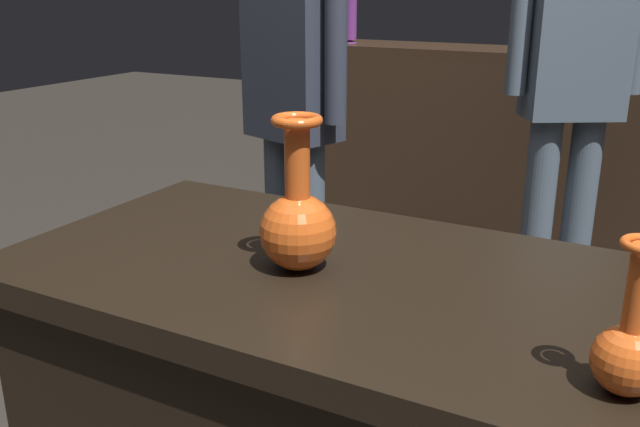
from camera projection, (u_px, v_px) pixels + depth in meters
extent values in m
cube|color=black|center=(342.00, 282.00, 1.21)|extent=(1.20, 0.64, 0.05)
cube|color=#382619|center=(558.00, 167.00, 3.14)|extent=(2.60, 0.40, 0.95)
cube|color=#382619|center=(570.00, 56.00, 2.98)|extent=(2.60, 0.40, 0.04)
sphere|color=#E55B1E|center=(298.00, 232.00, 1.18)|extent=(0.13, 0.13, 0.13)
cylinder|color=#E55B1E|center=(297.00, 161.00, 1.14)|extent=(0.04, 0.04, 0.14)
torus|color=#E55B1E|center=(297.00, 120.00, 1.12)|extent=(0.09, 0.09, 0.02)
sphere|color=#E55B1E|center=(627.00, 360.00, 0.82)|extent=(0.09, 0.09, 0.09)
cylinder|color=#E55B1E|center=(638.00, 290.00, 0.79)|extent=(0.03, 0.03, 0.11)
cone|color=silver|center=(573.00, 48.00, 3.02)|extent=(0.10, 0.10, 0.02)
cylinder|color=silver|center=(577.00, 14.00, 2.97)|extent=(0.09, 0.09, 0.27)
cone|color=#7A388E|center=(350.00, 41.00, 3.41)|extent=(0.07, 0.07, 0.02)
cylinder|color=#7A388E|center=(350.00, 20.00, 3.38)|extent=(0.06, 0.06, 0.19)
cylinder|color=slate|center=(576.00, 230.00, 2.53)|extent=(0.11, 0.11, 0.83)
cylinder|color=slate|center=(536.00, 230.00, 2.52)|extent=(0.11, 0.11, 0.83)
cube|color=slate|center=(580.00, 20.00, 2.29)|extent=(0.37, 0.32, 0.66)
cylinder|color=slate|center=(522.00, 9.00, 2.27)|extent=(0.07, 0.07, 0.56)
cylinder|color=slate|center=(309.00, 249.00, 2.42)|extent=(0.11, 0.11, 0.77)
cylinder|color=slate|center=(281.00, 238.00, 2.52)|extent=(0.11, 0.11, 0.77)
cube|color=#333847|center=(292.00, 45.00, 2.25)|extent=(0.36, 0.27, 0.61)
cylinder|color=#333847|center=(336.00, 39.00, 2.11)|extent=(0.07, 0.07, 0.52)
cylinder|color=#333847|center=(254.00, 33.00, 2.38)|extent=(0.07, 0.07, 0.52)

